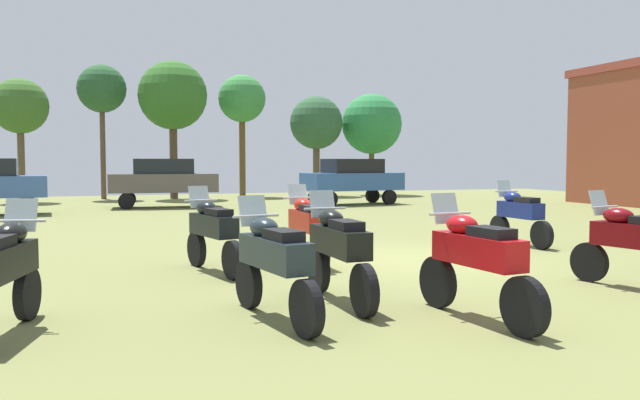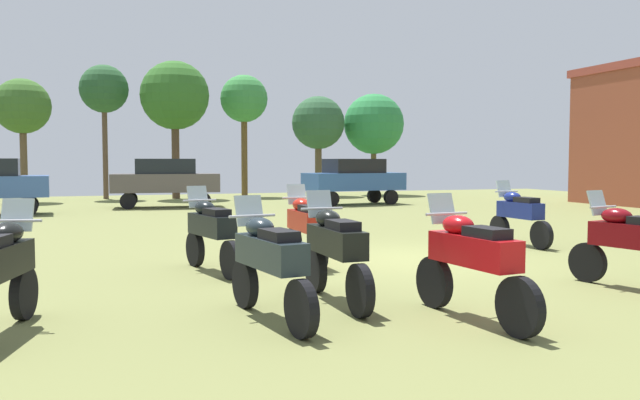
% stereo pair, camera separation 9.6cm
% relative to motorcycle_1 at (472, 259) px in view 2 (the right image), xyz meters
% --- Properties ---
extents(ground_plane, '(44.00, 52.00, 0.02)m').
position_rel_motorcycle_1_xyz_m(ground_plane, '(1.47, 4.61, -0.75)').
color(ground_plane, olive).
extents(motorcycle_1, '(0.62, 2.27, 1.51)m').
position_rel_motorcycle_1_xyz_m(motorcycle_1, '(0.00, 0.00, 0.00)').
color(motorcycle_1, black).
rests_on(motorcycle_1, ground).
extents(motorcycle_3, '(0.62, 2.30, 1.50)m').
position_rel_motorcycle_1_xyz_m(motorcycle_3, '(-1.22, 1.43, -0.00)').
color(motorcycle_3, black).
rests_on(motorcycle_3, ground).
extents(motorcycle_5, '(0.69, 2.28, 1.48)m').
position_rel_motorcycle_1_xyz_m(motorcycle_5, '(-2.30, 0.76, -0.01)').
color(motorcycle_5, black).
rests_on(motorcycle_5, ground).
extents(motorcycle_7, '(0.62, 2.12, 1.47)m').
position_rel_motorcycle_1_xyz_m(motorcycle_7, '(-0.62, 4.66, -0.02)').
color(motorcycle_7, black).
rests_on(motorcycle_7, ground).
extents(motorcycle_8, '(0.75, 2.16, 1.46)m').
position_rel_motorcycle_1_xyz_m(motorcycle_8, '(3.26, 0.83, -0.02)').
color(motorcycle_8, black).
rests_on(motorcycle_8, ground).
extents(motorcycle_9, '(0.62, 2.09, 1.46)m').
position_rel_motorcycle_1_xyz_m(motorcycle_9, '(4.78, 5.67, -0.03)').
color(motorcycle_9, black).
rests_on(motorcycle_9, ground).
extents(motorcycle_10, '(0.76, 2.16, 1.47)m').
position_rel_motorcycle_1_xyz_m(motorcycle_10, '(-2.41, 4.38, -0.02)').
color(motorcycle_10, black).
rests_on(motorcycle_10, ground).
extents(car_2, '(4.49, 2.32, 2.00)m').
position_rel_motorcycle_1_xyz_m(car_2, '(6.30, 19.58, 0.43)').
color(car_2, black).
rests_on(car_2, ground).
extents(car_3, '(4.44, 2.16, 2.00)m').
position_rel_motorcycle_1_xyz_m(car_3, '(-1.67, 20.48, 0.43)').
color(car_3, black).
rests_on(car_3, ground).
extents(tree_1, '(3.38, 3.38, 5.67)m').
position_rel_motorcycle_1_xyz_m(tree_1, '(10.39, 26.82, 3.22)').
color(tree_1, brown).
rests_on(tree_1, ground).
extents(tree_2, '(2.51, 2.51, 6.48)m').
position_rel_motorcycle_1_xyz_m(tree_2, '(3.11, 27.40, 4.39)').
color(tree_2, brown).
rests_on(tree_2, ground).
extents(tree_3, '(2.54, 2.54, 5.71)m').
position_rel_motorcycle_1_xyz_m(tree_3, '(-7.57, 26.13, 3.64)').
color(tree_3, brown).
rests_on(tree_3, ground).
extents(tree_5, '(3.44, 3.44, 6.92)m').
position_rel_motorcycle_1_xyz_m(tree_5, '(-0.59, 26.61, 4.41)').
color(tree_5, '#4D3929').
rests_on(tree_5, ground).
extents(tree_6, '(2.88, 2.88, 5.42)m').
position_rel_motorcycle_1_xyz_m(tree_6, '(7.06, 26.71, 3.20)').
color(tree_6, brown).
rests_on(tree_6, ground).
extents(tree_7, '(2.38, 2.38, 6.69)m').
position_rel_motorcycle_1_xyz_m(tree_7, '(-3.97, 27.43, 4.68)').
color(tree_7, brown).
rests_on(tree_7, ground).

